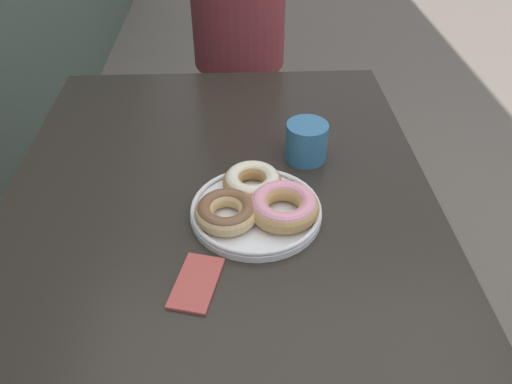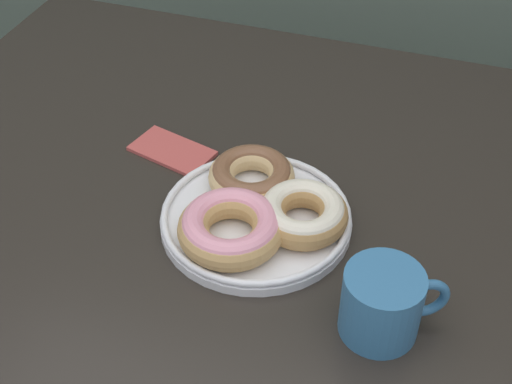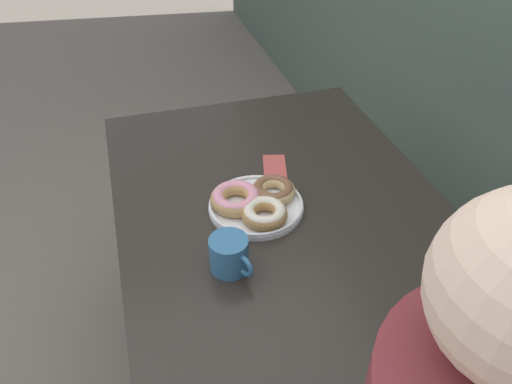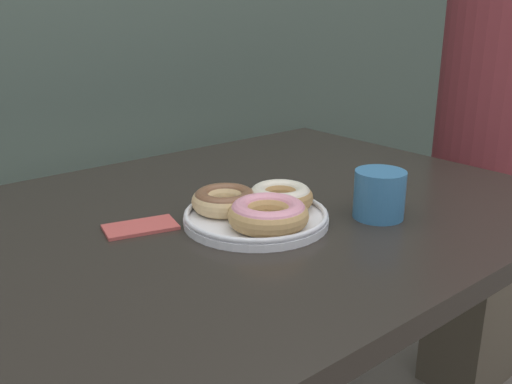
{
  "view_description": "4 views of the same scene",
  "coord_description": "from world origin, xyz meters",
  "px_view_note": "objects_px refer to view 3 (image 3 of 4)",
  "views": [
    {
      "loc": [
        -0.77,
        0.22,
        1.45
      ],
      "look_at": [
        -0.01,
        0.18,
        0.84
      ],
      "focal_mm": 35.0,
      "sensor_mm": 36.0,
      "label": 1
    },
    {
      "loc": [
        0.22,
        -0.5,
        1.47
      ],
      "look_at": [
        -0.01,
        0.18,
        0.84
      ],
      "focal_mm": 50.0,
      "sensor_mm": 36.0,
      "label": 2
    },
    {
      "loc": [
        1.02,
        -0.11,
        1.67
      ],
      "look_at": [
        -0.01,
        0.18,
        0.84
      ],
      "focal_mm": 35.0,
      "sensor_mm": 36.0,
      "label": 3
    },
    {
      "loc": [
        -0.63,
        -0.56,
        1.16
      ],
      "look_at": [
        -0.01,
        0.18,
        0.84
      ],
      "focal_mm": 40.0,
      "sensor_mm": 36.0,
      "label": 4
    }
  ],
  "objects_px": {
    "dining_table": "(282,225)",
    "napkin": "(275,167)",
    "donut_plate": "(255,202)",
    "coffee_mug": "(230,254)"
  },
  "relations": [
    {
      "from": "napkin",
      "to": "dining_table",
      "type": "bearing_deg",
      "value": -10.96
    },
    {
      "from": "coffee_mug",
      "to": "napkin",
      "type": "distance_m",
      "value": 0.44
    },
    {
      "from": "napkin",
      "to": "donut_plate",
      "type": "bearing_deg",
      "value": -32.52
    },
    {
      "from": "dining_table",
      "to": "napkin",
      "type": "distance_m",
      "value": 0.2
    },
    {
      "from": "donut_plate",
      "to": "coffee_mug",
      "type": "relative_size",
      "value": 2.17
    },
    {
      "from": "donut_plate",
      "to": "coffee_mug",
      "type": "distance_m",
      "value": 0.23
    },
    {
      "from": "dining_table",
      "to": "coffee_mug",
      "type": "xyz_separation_m",
      "value": [
        0.19,
        -0.2,
        0.12
      ]
    },
    {
      "from": "donut_plate",
      "to": "coffee_mug",
      "type": "bearing_deg",
      "value": -31.67
    },
    {
      "from": "donut_plate",
      "to": "coffee_mug",
      "type": "xyz_separation_m",
      "value": [
        0.2,
        -0.12,
        0.02
      ]
    },
    {
      "from": "coffee_mug",
      "to": "napkin",
      "type": "bearing_deg",
      "value": 147.92
    }
  ]
}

